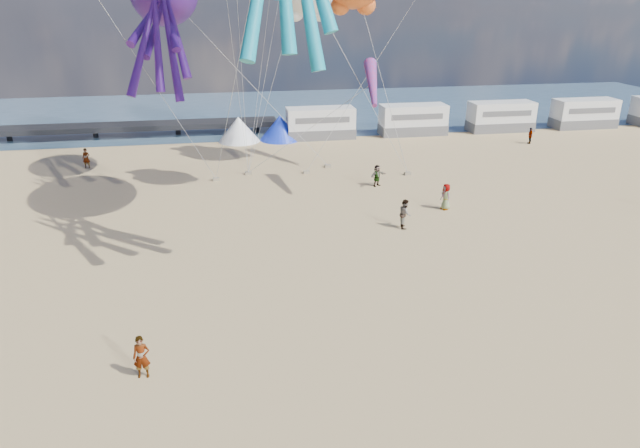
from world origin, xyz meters
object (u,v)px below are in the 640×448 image
at_px(beachgoer_4, 377,176).
at_px(sandbag_b, 328,166).
at_px(motorhome_0, 320,123).
at_px(motorhome_3, 584,113).
at_px(motorhome_1, 413,120).
at_px(tent_white, 239,129).
at_px(sandbag_d, 307,172).
at_px(tent_blue, 280,128).
at_px(sandbag_a, 216,179).
at_px(motorhome_2, 501,116).
at_px(beachgoer_3, 530,136).
at_px(standing_person, 142,357).
at_px(sandbag_e, 248,173).
at_px(sandbag_c, 408,173).
at_px(beachgoer_1, 405,214).
at_px(beachgoer_5, 86,158).
at_px(windsock_right, 372,84).
at_px(beachgoer_0, 446,197).

xyz_separation_m(beachgoer_4, sandbag_b, (-2.69, 5.49, -0.70)).
bearing_deg(motorhome_0, motorhome_3, 0.00).
bearing_deg(motorhome_1, motorhome_3, 0.00).
relative_size(tent_white, beachgoer_4, 2.48).
bearing_deg(motorhome_0, sandbag_d, -105.14).
relative_size(motorhome_3, sandbag_d, 13.20).
xyz_separation_m(tent_blue, sandbag_d, (0.83, -11.70, -1.09)).
distance_m(motorhome_1, sandbag_a, 23.33).
bearing_deg(motorhome_0, motorhome_2, 0.00).
distance_m(motorhome_1, beachgoer_3, 11.33).
xyz_separation_m(standing_person, beachgoer_4, (14.56, 20.60, -0.05)).
relative_size(standing_person, sandbag_b, 3.43).
height_order(beachgoer_3, sandbag_a, beachgoer_3).
bearing_deg(sandbag_e, sandbag_c, -10.26).
distance_m(beachgoer_1, beachgoer_5, 27.49).
distance_m(sandbag_c, windsock_right, 9.90).
bearing_deg(sandbag_c, beachgoer_3, 27.91).
height_order(motorhome_1, beachgoer_0, motorhome_1).
xyz_separation_m(motorhome_1, sandbag_a, (-19.78, -12.30, -1.39)).
bearing_deg(sandbag_c, motorhome_1, 70.10).
bearing_deg(standing_person, beachgoer_0, 43.42).
distance_m(beachgoer_0, sandbag_b, 12.53).
distance_m(motorhome_1, beachgoer_0, 21.83).
height_order(motorhome_2, windsock_right, windsock_right).
relative_size(motorhome_0, beachgoer_1, 3.65).
height_order(motorhome_2, sandbag_b, motorhome_2).
height_order(tent_blue, standing_person, tent_blue).
xyz_separation_m(motorhome_0, sandbag_d, (-3.17, -11.70, -1.39)).
distance_m(tent_blue, sandbag_b, 10.67).
bearing_deg(beachgoer_3, beachgoer_4, -51.06).
bearing_deg(windsock_right, tent_white, 124.40).
bearing_deg(beachgoer_5, tent_blue, 28.41).
bearing_deg(sandbag_b, windsock_right, -78.82).
xyz_separation_m(tent_white, sandbag_e, (0.25, -11.16, -1.09)).
relative_size(standing_person, beachgoer_3, 1.12).
height_order(beachgoer_1, windsock_right, windsock_right).
xyz_separation_m(beachgoer_0, sandbag_c, (-0.03, 7.89, -0.77)).
relative_size(motorhome_0, sandbag_d, 13.20).
bearing_deg(motorhome_1, tent_blue, 180.00).
height_order(beachgoer_4, beachgoer_5, beachgoer_5).
relative_size(tent_blue, sandbag_c, 8.00).
relative_size(tent_blue, sandbag_d, 8.00).
bearing_deg(beachgoer_1, sandbag_b, 20.37).
height_order(sandbag_c, sandbag_e, same).
relative_size(motorhome_0, beachgoer_5, 4.02).
distance_m(beachgoer_0, beachgoer_5, 29.09).
bearing_deg(tent_white, motorhome_1, 0.00).
relative_size(tent_white, beachgoer_5, 2.44).
bearing_deg(sandbag_a, motorhome_3, 17.61).
bearing_deg(beachgoer_4, sandbag_e, 122.31).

